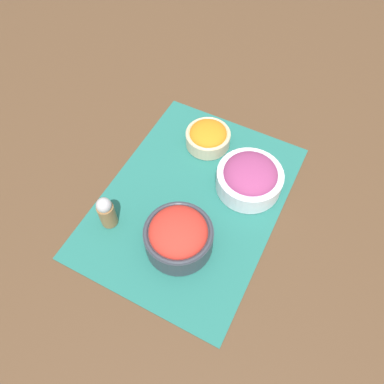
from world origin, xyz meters
TOP-DOWN VIEW (x-y plane):
  - ground_plane at (0.00, 0.00)m, footprint 3.00×3.00m
  - placemat at (0.00, 0.00)m, footprint 0.53×0.39m
  - onion_bowl at (-0.09, 0.10)m, footprint 0.15×0.15m
  - tomato_bowl at (0.11, 0.03)m, footprint 0.14×0.14m
  - carrot_bowl at (-0.17, -0.04)m, footprint 0.11×0.11m
  - pepper_shaker at (0.14, -0.14)m, footprint 0.04×0.04m

SIDE VIEW (x-z plane):
  - ground_plane at x=0.00m, z-range 0.00..0.00m
  - placemat at x=0.00m, z-range 0.00..0.00m
  - carrot_bowl at x=-0.17m, z-range 0.00..0.06m
  - onion_bowl at x=-0.09m, z-range 0.00..0.08m
  - pepper_shaker at x=0.14m, z-range 0.00..0.09m
  - tomato_bowl at x=0.11m, z-range 0.00..0.09m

